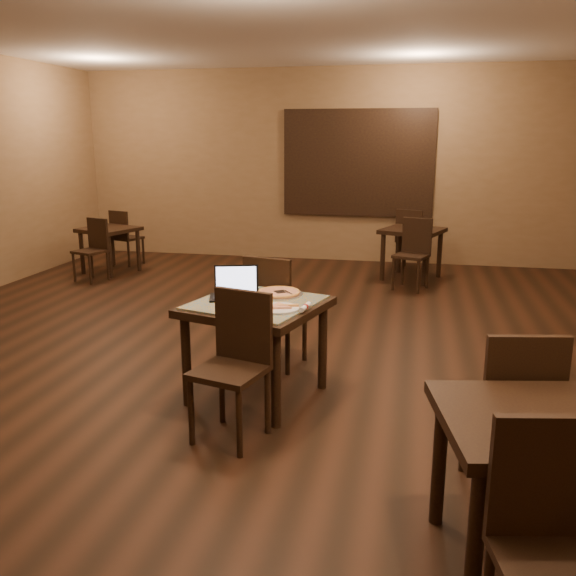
% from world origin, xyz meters
% --- Properties ---
extents(ground, '(10.00, 10.00, 0.00)m').
position_xyz_m(ground, '(0.00, 0.00, 0.00)').
color(ground, black).
rests_on(ground, ground).
extents(wall_back, '(8.00, 0.02, 3.00)m').
position_xyz_m(wall_back, '(0.00, 5.00, 1.50)').
color(wall_back, brown).
rests_on(wall_back, ground).
extents(mural, '(2.34, 0.05, 1.64)m').
position_xyz_m(mural, '(0.50, 4.96, 1.55)').
color(mural, '#22577F').
rests_on(mural, wall_back).
extents(tiled_table, '(1.14, 1.14, 0.76)m').
position_xyz_m(tiled_table, '(0.28, -0.46, 0.66)').
color(tiled_table, black).
rests_on(tiled_table, ground).
extents(chair_main_near, '(0.52, 0.52, 0.98)m').
position_xyz_m(chair_main_near, '(0.30, -1.07, 0.55)').
color(chair_main_near, black).
rests_on(chair_main_near, ground).
extents(chair_main_far, '(0.51, 0.51, 0.99)m').
position_xyz_m(chair_main_far, '(0.26, 0.16, 0.56)').
color(chair_main_far, black).
rests_on(chair_main_far, ground).
extents(laptop, '(0.39, 0.35, 0.23)m').
position_xyz_m(laptop, '(0.08, -0.35, 0.82)').
color(laptop, black).
rests_on(laptop, tiled_table).
extents(plate, '(0.29, 0.29, 0.02)m').
position_xyz_m(plate, '(0.50, -0.64, 0.77)').
color(plate, white).
rests_on(plate, tiled_table).
extents(pizza_slice, '(0.25, 0.25, 0.02)m').
position_xyz_m(pizza_slice, '(0.50, -0.64, 0.79)').
color(pizza_slice, beige).
rests_on(pizza_slice, plate).
extents(pizza_pan, '(0.38, 0.38, 0.01)m').
position_xyz_m(pizza_pan, '(0.40, -0.22, 0.77)').
color(pizza_pan, silver).
rests_on(pizza_pan, tiled_table).
extents(pizza_whole, '(0.33, 0.33, 0.02)m').
position_xyz_m(pizza_whole, '(0.40, -0.22, 0.78)').
color(pizza_whole, beige).
rests_on(pizza_whole, pizza_pan).
extents(spatula, '(0.21, 0.23, 0.01)m').
position_xyz_m(spatula, '(0.42, -0.24, 0.79)').
color(spatula, silver).
rests_on(spatula, pizza_whole).
extents(napkin_roll, '(0.06, 0.18, 0.04)m').
position_xyz_m(napkin_roll, '(0.68, -0.60, 0.78)').
color(napkin_roll, white).
rests_on(napkin_roll, tiled_table).
extents(other_table_a, '(0.97, 0.97, 0.71)m').
position_xyz_m(other_table_a, '(1.39, 3.87, 0.59)').
color(other_table_a, black).
rests_on(other_table_a, ground).
extents(other_table_a_chair_near, '(0.51, 0.51, 0.92)m').
position_xyz_m(other_table_a_chair_near, '(1.42, 3.32, 0.52)').
color(other_table_a_chair_near, black).
rests_on(other_table_a_chair_near, ground).
extents(other_table_a_chair_far, '(0.51, 0.51, 0.92)m').
position_xyz_m(other_table_a_chair_far, '(1.36, 4.41, 0.52)').
color(other_table_a_chair_far, black).
rests_on(other_table_a_chair_far, ground).
extents(other_table_b, '(0.89, 0.89, 0.66)m').
position_xyz_m(other_table_b, '(-2.96, 3.40, 0.55)').
color(other_table_b, black).
rests_on(other_table_b, ground).
extents(other_table_b_chair_near, '(0.47, 0.47, 0.86)m').
position_xyz_m(other_table_b_chair_near, '(-2.94, 2.89, 0.48)').
color(other_table_b_chair_near, black).
rests_on(other_table_b_chair_near, ground).
extents(other_table_b_chair_far, '(0.47, 0.47, 0.86)m').
position_xyz_m(other_table_b_chair_far, '(-2.99, 3.90, 0.48)').
color(other_table_b_chair_far, black).
rests_on(other_table_b_chair_far, ground).
extents(other_table_c, '(0.95, 0.95, 0.76)m').
position_xyz_m(other_table_c, '(1.98, -2.06, 0.63)').
color(other_table_c, black).
rests_on(other_table_c, ground).
extents(other_table_c_chair_near, '(0.50, 0.50, 0.99)m').
position_xyz_m(other_table_c_chair_near, '(1.96, -2.63, 0.56)').
color(other_table_c_chair_near, black).
rests_on(other_table_c_chair_near, ground).
extents(other_table_c_chair_far, '(0.50, 0.50, 0.99)m').
position_xyz_m(other_table_c_chair_far, '(2.00, -1.48, 0.56)').
color(other_table_c_chair_far, black).
rests_on(other_table_c_chair_far, ground).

